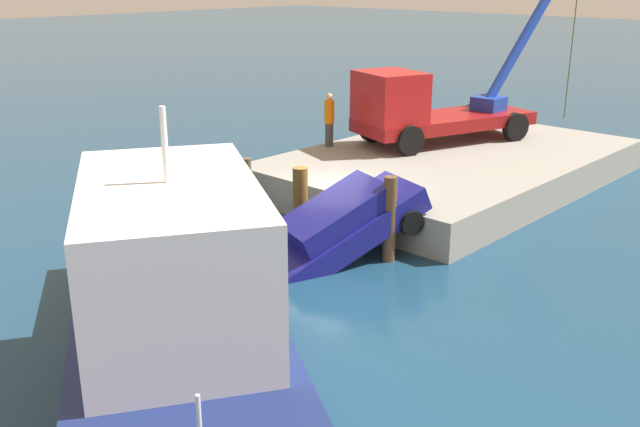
% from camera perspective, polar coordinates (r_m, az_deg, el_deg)
% --- Properties ---
extents(ground, '(200.00, 200.00, 0.00)m').
position_cam_1_polar(ground, '(20.47, 0.90, -0.99)').
color(ground, navy).
extents(dock, '(12.59, 8.10, 1.07)m').
position_cam_1_polar(dock, '(25.01, 10.42, 3.64)').
color(dock, gray).
rests_on(dock, ground).
extents(crane_truck, '(10.13, 4.28, 7.32)m').
position_cam_1_polar(crane_truck, '(25.77, 8.71, 8.54)').
color(crane_truck, maroon).
rests_on(crane_truck, dock).
extents(dock_worker, '(0.34, 0.34, 1.85)m').
position_cam_1_polar(dock_worker, '(25.10, 0.74, 7.48)').
color(dock_worker, '#3D3D3D').
rests_on(dock_worker, dock).
extents(salvaged_car, '(4.88, 3.27, 2.77)m').
position_cam_1_polar(salvaged_car, '(17.97, 1.27, -1.31)').
color(salvaged_car, navy).
rests_on(salvaged_car, ground).
extents(moored_yacht, '(9.80, 12.82, 6.41)m').
position_cam_1_polar(moored_yacht, '(14.49, -11.72, -6.87)').
color(moored_yacht, navy).
rests_on(moored_yacht, ground).
extents(piling_near, '(0.28, 0.28, 1.69)m').
position_cam_1_polar(piling_near, '(21.41, -5.79, 2.19)').
color(piling_near, brown).
rests_on(piling_near, ground).
extents(piling_mid, '(0.41, 0.41, 1.84)m').
position_cam_1_polar(piling_mid, '(19.75, -1.56, 1.08)').
color(piling_mid, brown).
rests_on(piling_mid, ground).
extents(piling_far, '(0.33, 0.33, 2.18)m').
position_cam_1_polar(piling_far, '(17.76, 5.54, -0.46)').
color(piling_far, brown).
rests_on(piling_far, ground).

